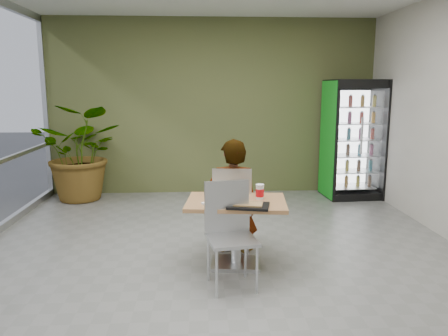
{
  "coord_description": "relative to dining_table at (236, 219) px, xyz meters",
  "views": [
    {
      "loc": [
        -0.23,
        -4.6,
        1.97
      ],
      "look_at": [
        0.07,
        0.6,
        1.0
      ],
      "focal_mm": 35.0,
      "sensor_mm": 36.0,
      "label": 1
    }
  ],
  "objects": [
    {
      "name": "ground",
      "position": [
        -0.17,
        -0.0,
        -0.54
      ],
      "size": [
        7.0,
        7.0,
        0.0
      ],
      "primitive_type": "plane",
      "color": "gray",
      "rests_on": "ground"
    },
    {
      "name": "room_envelope",
      "position": [
        -0.17,
        -0.0,
        1.06
      ],
      "size": [
        6.0,
        7.0,
        3.2
      ],
      "primitive_type": null,
      "color": "silver",
      "rests_on": "ground"
    },
    {
      "name": "dining_table",
      "position": [
        0.0,
        0.0,
        0.0
      ],
      "size": [
        1.15,
        0.86,
        0.75
      ],
      "rotation": [
        0.0,
        0.0,
        -0.11
      ],
      "color": "tan",
      "rests_on": "ground"
    },
    {
      "name": "chair_far",
      "position": [
        -0.01,
        0.45,
        0.07
      ],
      "size": [
        0.51,
        0.51,
        1.04
      ],
      "rotation": [
        0.0,
        0.0,
        3.03
      ],
      "color": "#B5B8BA",
      "rests_on": "ground"
    },
    {
      "name": "chair_near",
      "position": [
        -0.1,
        -0.43,
        0.07
      ],
      "size": [
        0.54,
        0.54,
        1.04
      ],
      "rotation": [
        0.0,
        0.0,
        0.18
      ],
      "color": "#B5B8BA",
      "rests_on": "ground"
    },
    {
      "name": "seated_woman",
      "position": [
        0.0,
        0.51,
        -0.0
      ],
      "size": [
        0.66,
        0.46,
        1.67
      ],
      "primitive_type": "imported",
      "rotation": [
        0.0,
        0.0,
        3.03
      ],
      "color": "black",
      "rests_on": "ground"
    },
    {
      "name": "pizza_plate",
      "position": [
        -0.08,
        0.1,
        0.23
      ],
      "size": [
        0.33,
        0.24,
        0.03
      ],
      "color": "white",
      "rests_on": "dining_table"
    },
    {
      "name": "soda_cup",
      "position": [
        0.26,
        0.05,
        0.29
      ],
      "size": [
        0.09,
        0.09,
        0.17
      ],
      "color": "white",
      "rests_on": "dining_table"
    },
    {
      "name": "napkin_stack",
      "position": [
        -0.27,
        -0.16,
        0.22
      ],
      "size": [
        0.23,
        0.23,
        0.02
      ],
      "primitive_type": "cube",
      "rotation": [
        0.0,
        0.0,
        0.59
      ],
      "color": "white",
      "rests_on": "dining_table"
    },
    {
      "name": "cafeteria_tray",
      "position": [
        0.1,
        -0.27,
        0.22
      ],
      "size": [
        0.48,
        0.39,
        0.02
      ],
      "primitive_type": "cube",
      "rotation": [
        0.0,
        0.0,
        -0.22
      ],
      "color": "black",
      "rests_on": "dining_table"
    },
    {
      "name": "beverage_fridge",
      "position": [
        2.35,
        2.99,
        0.51
      ],
      "size": [
        1.0,
        0.79,
        2.09
      ],
      "rotation": [
        0.0,
        0.0,
        0.07
      ],
      "color": "black",
      "rests_on": "ground"
    },
    {
      "name": "potted_plant",
      "position": [
        -2.44,
        3.06,
        0.3
      ],
      "size": [
        1.67,
        1.49,
        1.68
      ],
      "primitive_type": "imported",
      "rotation": [
        0.0,
        0.0,
        -0.13
      ],
      "color": "#245A24",
      "rests_on": "ground"
    }
  ]
}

